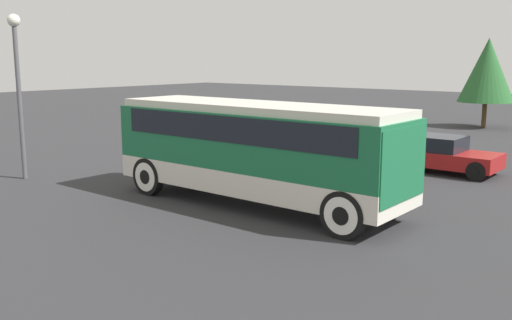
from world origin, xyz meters
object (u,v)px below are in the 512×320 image
parked_car_near (432,153)px  parked_car_mid (306,139)px  tour_bus (259,144)px  lamp_post (17,72)px

parked_car_near → parked_car_mid: parked_car_near is taller
tour_bus → parked_car_near: (1.89, 8.33, -1.13)m
tour_bus → lamp_post: (-8.92, -2.38, 1.97)m
parked_car_mid → lamp_post: lamp_post is taller
parked_car_near → parked_car_mid: bearing=178.0°
tour_bus → parked_car_mid: size_ratio=2.07×
tour_bus → parked_car_near: bearing=77.2°
lamp_post → parked_car_mid: bearing=66.4°
parked_car_mid → lamp_post: 12.33m
parked_car_mid → lamp_post: size_ratio=0.77×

